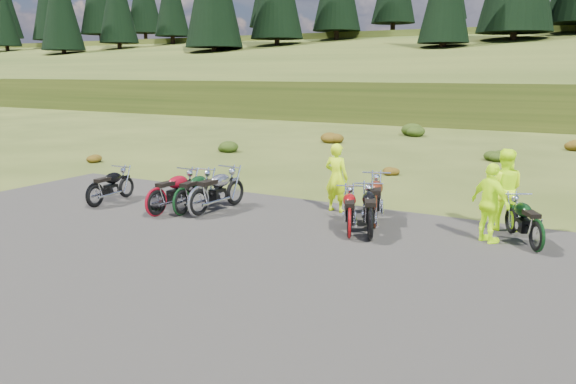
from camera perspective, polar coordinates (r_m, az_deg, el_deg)
The scene contains 25 objects.
ground at distance 12.61m, azimuth -1.99°, elevation -4.98°, with size 300.00×300.00×0.00m, color #324015.
gravel_pad at distance 11.04m, azimuth -7.41°, elevation -7.62°, with size 20.00×12.00×0.04m, color black.
hill_slope at distance 60.74m, azimuth 23.42°, elevation 7.66°, with size 300.00×46.00×3.00m, color #2C3E14, non-canonical shape.
hill_plateau at distance 120.53m, azimuth 26.54°, elevation 9.14°, with size 300.00×90.00×9.17m, color #2C3E14.
conifer_4 at distance 144.01m, azimuth -26.85°, elevation 16.78°, with size 6.60×6.60×17.00m.
conifer_5 at distance 142.77m, azimuth -23.35°, elevation 17.01°, with size 6.16×6.16×16.00m.
conifer_7 at distance 121.52m, azimuth -26.91°, elevation 15.92°, with size 5.28×5.28×14.00m.
conifer_11 at distance 98.29m, azimuth -22.17°, elevation 17.59°, with size 6.60×6.60×17.00m.
shrub_0 at distance 24.72m, azimuth -18.89°, elevation 3.39°, with size 0.77×0.77×0.45m, color #63310C.
shrub_1 at distance 26.72m, azimuth -6.20°, elevation 4.76°, with size 1.03×1.03×0.61m, color #1E330C.
shrub_2 at distance 29.83m, azimuth 4.32°, elevation 5.71°, with size 1.30×1.30×0.77m, color #63310C.
shrub_3 at distance 33.75m, azimuth 12.66°, elevation 6.33°, with size 1.56×1.56×0.92m, color #1E330C.
shrub_4 at distance 20.90m, azimuth 10.20°, elevation 2.36°, with size 0.77×0.77×0.45m, color #63310C.
shrub_5 at distance 25.32m, azimuth 20.41°, elevation 3.65°, with size 1.03×1.03×0.61m, color #1E330C.
motorcycle_0 at distance 16.43m, azimuth -18.94°, elevation -1.58°, with size 1.95×0.65×1.02m, color black, non-canonical shape.
motorcycle_1 at distance 14.98m, azimuth -13.19°, elevation -2.54°, with size 2.14×0.71×1.12m, color maroon, non-canonical shape.
motorcycle_2 at distance 14.95m, azimuth -10.73°, elevation -2.45°, with size 2.07×0.69×1.08m, color black, non-canonical shape.
motorcycle_3 at distance 14.73m, azimuth -9.04°, elevation -2.61°, with size 2.26×0.75×1.18m, color #97979C, non-canonical shape.
motorcycle_4 at distance 13.68m, azimuth 8.78°, elevation -3.75°, with size 2.25×0.75×1.18m, color #561D0E, non-canonical shape.
motorcycle_5 at distance 12.70m, azimuth 8.31°, elevation -4.99°, with size 2.10×0.70×1.10m, color black, non-canonical shape.
motorcycle_6 at distance 12.78m, azimuth 6.21°, elevation -4.82°, with size 1.97×0.66×1.03m, color maroon, non-canonical shape.
motorcycle_7 at distance 12.86m, azimuth 23.81°, elevation -5.71°, with size 1.98×0.66×1.03m, color black, non-canonical shape.
person_middle at distance 14.97m, azimuth 4.93°, elevation 1.36°, with size 0.67×0.44×1.84m, color #CCFF0D.
person_right_a at distance 14.17m, azimuth 21.00°, elevation 0.14°, with size 0.94×0.73×1.93m, color #CCFF0D.
person_right_b at distance 12.97m, azimuth 19.87°, elevation -1.21°, with size 1.03×0.43×1.76m, color #CCFF0D.
Camera 1 is at (6.25, -10.31, 3.72)m, focal length 35.00 mm.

